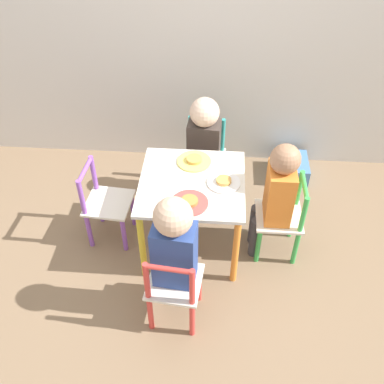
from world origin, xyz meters
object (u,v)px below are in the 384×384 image
(plate_back, at_px, (194,161))
(child_front, at_px, (175,248))
(kids_table, at_px, (192,193))
(chair_teal, at_px, (204,159))
(chair_purple, at_px, (105,204))
(storage_bin, at_px, (290,168))
(plate_right, at_px, (224,182))
(chair_green, at_px, (283,218))
(child_right, at_px, (276,192))
(plate_front, at_px, (190,202))
(chair_red, at_px, (174,288))
(child_back, at_px, (204,140))

(plate_back, bearing_deg, child_front, -94.24)
(kids_table, xyz_separation_m, plate_back, (0.00, 0.17, 0.09))
(chair_teal, bearing_deg, chair_purple, -134.83)
(plate_back, bearing_deg, storage_bin, 39.08)
(storage_bin, bearing_deg, chair_teal, -163.19)
(child_front, relative_size, plate_right, 4.44)
(child_front, bearing_deg, chair_purple, -40.90)
(chair_green, relative_size, child_right, 0.68)
(chair_green, xyz_separation_m, chair_teal, (-0.47, 0.51, 0.00))
(chair_purple, relative_size, plate_back, 2.69)
(chair_teal, bearing_deg, kids_table, -90.00)
(kids_table, relative_size, plate_front, 2.97)
(kids_table, xyz_separation_m, child_front, (-0.05, -0.46, 0.07))
(chair_teal, xyz_separation_m, child_front, (-0.09, -0.97, 0.23))
(plate_back, bearing_deg, kids_table, -90.00)
(plate_right, bearing_deg, chair_red, -113.38)
(chair_purple, height_order, plate_right, plate_right)
(chair_teal, height_order, child_back, child_back)
(chair_green, height_order, child_right, child_right)
(chair_purple, bearing_deg, storage_bin, -56.00)
(child_front, relative_size, storage_bin, 2.97)
(kids_table, bearing_deg, chair_green, 0.17)
(kids_table, height_order, chair_teal, chair_teal)
(chair_teal, relative_size, storage_bin, 1.93)
(plate_back, bearing_deg, child_right, -20.27)
(chair_purple, xyz_separation_m, plate_back, (0.51, 0.13, 0.25))
(storage_bin, bearing_deg, child_front, -121.11)
(chair_teal, bearing_deg, plate_front, -88.77)
(chair_teal, xyz_separation_m, chair_purple, (-0.56, -0.47, 0.00))
(chair_purple, relative_size, storage_bin, 1.93)
(chair_green, distance_m, chair_teal, 0.70)
(chair_teal, bearing_deg, plate_right, -71.36)
(child_right, relative_size, plate_back, 3.95)
(chair_green, bearing_deg, storage_bin, 169.01)
(child_front, height_order, plate_back, child_front)
(chair_red, distance_m, chair_teal, 1.03)
(plate_right, bearing_deg, plate_front, -135.00)
(chair_purple, bearing_deg, chair_green, -87.61)
(chair_red, relative_size, chair_green, 1.00)
(chair_red, distance_m, child_right, 0.75)
(chair_teal, xyz_separation_m, child_back, (-0.01, -0.06, 0.20))
(chair_green, xyz_separation_m, plate_back, (-0.52, 0.17, 0.25))
(child_front, bearing_deg, chair_green, -135.10)
(kids_table, height_order, plate_right, plate_right)
(plate_back, bearing_deg, plate_right, -45.00)
(chair_red, relative_size, plate_front, 2.71)
(kids_table, relative_size, storage_bin, 2.12)
(chair_purple, distance_m, storage_bin, 1.35)
(child_right, bearing_deg, kids_table, -90.00)
(chair_teal, distance_m, plate_front, 0.73)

